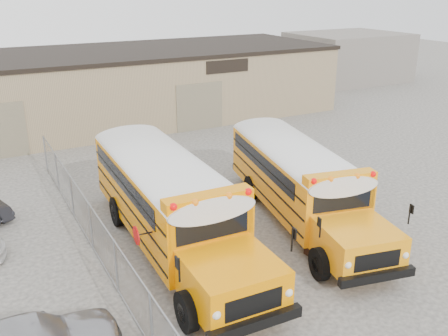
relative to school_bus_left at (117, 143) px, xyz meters
name	(u,v)px	position (x,y,z in m)	size (l,w,h in m)	color
ground	(280,246)	(3.20, -8.85, -1.91)	(120.00, 120.00, 0.00)	#44413E
warehouse	(114,85)	(3.20, 11.14, 0.46)	(30.20, 10.20, 4.67)	#94815B
chainlink_fence	(91,226)	(-2.80, -5.85, -1.01)	(0.07, 18.07, 1.81)	gray
distant_building_right	(347,57)	(27.20, 15.15, 0.29)	(10.00, 8.00, 4.40)	slate
school_bus_left	(117,143)	(0.00, 0.00, 0.00)	(3.55, 11.35, 3.30)	#FF8B00
school_bus_right	(247,132)	(6.41, -1.00, -0.14)	(4.56, 10.72, 3.05)	orange
tarp_bundle	(324,236)	(4.10, -10.11, -1.15)	(1.08, 1.08, 1.47)	black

